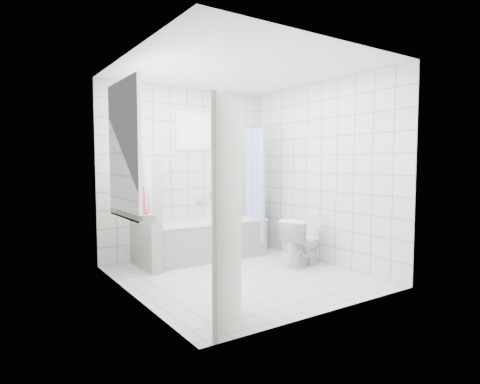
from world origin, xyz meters
TOP-DOWN VIEW (x-y plane):
  - ground at (0.00, 0.00)m, footprint 3.00×3.00m
  - ceiling at (0.00, 0.00)m, footprint 3.00×3.00m
  - wall_back at (0.00, 1.50)m, footprint 2.80×0.02m
  - wall_front at (0.00, -1.50)m, footprint 2.80×0.02m
  - wall_left at (-1.40, 0.00)m, footprint 0.02×3.00m
  - wall_right at (1.40, 0.00)m, footprint 0.02×3.00m
  - window_left at (-1.35, 0.30)m, footprint 0.01×0.90m
  - window_back at (0.10, 1.46)m, footprint 0.50×0.01m
  - window_sill at (-1.31, 0.30)m, footprint 0.18×1.02m
  - door at (-0.95, -1.21)m, footprint 0.62×0.56m
  - bathtub at (0.11, 1.12)m, footprint 1.81×0.77m
  - partition_wall at (-0.86, 1.07)m, footprint 0.15×0.85m
  - tiled_ledge at (1.28, 1.38)m, footprint 0.40×0.24m
  - toilet at (1.03, -0.04)m, footprint 0.74×0.53m
  - curtain_rod at (0.95, 1.10)m, footprint 0.02×0.80m
  - shower_curtain at (0.95, 0.97)m, footprint 0.14×0.48m
  - tub_faucet at (0.21, 1.46)m, footprint 0.18×0.06m
  - sill_bottles at (-1.30, 0.22)m, footprint 0.17×0.83m
  - ledge_bottles at (1.24, 1.37)m, footprint 0.17×0.17m

SIDE VIEW (x-z plane):
  - ground at x=0.00m, z-range 0.00..0.00m
  - tiled_ledge at x=1.28m, z-range 0.00..0.55m
  - bathtub at x=0.11m, z-range 0.00..0.58m
  - toilet at x=1.03m, z-range 0.00..0.68m
  - ledge_bottles at x=1.24m, z-range 0.55..0.77m
  - partition_wall at x=-0.86m, z-range 0.00..1.50m
  - tub_faucet at x=0.21m, z-range 0.82..0.88m
  - window_sill at x=-1.31m, z-range 0.82..0.90m
  - door at x=-0.95m, z-range 0.00..2.00m
  - sill_bottles at x=-1.30m, z-range 0.87..1.18m
  - shower_curtain at x=0.95m, z-range 0.21..1.99m
  - wall_back at x=0.00m, z-range 0.00..2.60m
  - wall_front at x=0.00m, z-range 0.00..2.60m
  - wall_left at x=-1.40m, z-range 0.00..2.60m
  - wall_right at x=1.40m, z-range 0.00..2.60m
  - window_left at x=-1.35m, z-range 0.90..2.30m
  - window_back at x=0.10m, z-range 1.70..2.20m
  - curtain_rod at x=0.95m, z-range 1.99..2.01m
  - ceiling at x=0.00m, z-range 2.60..2.60m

